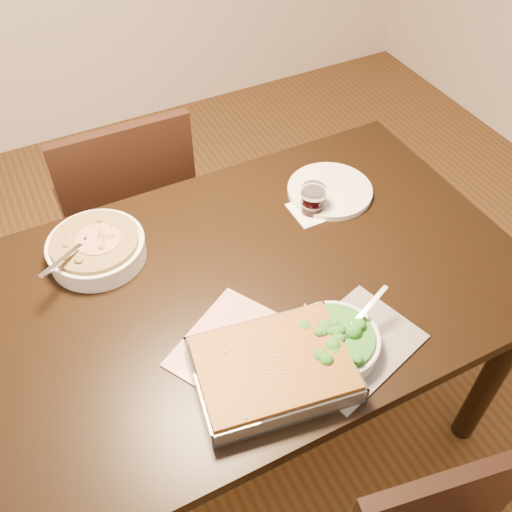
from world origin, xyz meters
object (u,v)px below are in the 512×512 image
Objects in this scene: broccoli_bowl at (334,341)px; chair_far at (128,209)px; baking_dish at (273,369)px; wine_tumbler at (313,199)px; dinner_plate at (330,191)px; table at (255,301)px; stew_bowl at (96,248)px.

chair_far is (-0.23, 0.94, -0.26)m from broccoli_bowl.
baking_dish is 0.56m from wine_tumbler.
dinner_plate is (0.09, 0.05, -0.04)m from wine_tumbler.
chair_far is at bearing 103.09° from baking_dish.
table is at bearing 79.93° from baking_dish.
dinner_plate is at bearing 55.98° from baking_dish.
table is 0.42m from dinner_plate.
chair_far reaches higher than dinner_plate.
wine_tumbler is 0.33× the size of dinner_plate.
dinner_plate is 0.74m from chair_far.
stew_bowl reaches higher than baking_dish.
table is 0.31m from broccoli_bowl.
stew_bowl is (-0.34, 0.26, 0.13)m from table.
wine_tumbler is at bearing -153.02° from dinner_plate.
baking_dish is (-0.10, -0.28, 0.13)m from table.
chair_far is at bearing 129.57° from wine_tumbler.
baking_dish reaches higher than dinner_plate.
broccoli_bowl is 0.62× the size of baking_dish.
stew_bowl is 0.67m from broccoli_bowl.
baking_dish is at bearing -133.10° from dinner_plate.
broccoli_bowl is 0.16m from baking_dish.
baking_dish is 4.59× the size of wine_tumbler.
chair_far is at bearing 137.60° from dinner_plate.
wine_tumbler is 0.09× the size of chair_far.
wine_tumbler reaches higher than table.
stew_bowl is 0.59m from baking_dish.
wine_tumbler reaches higher than dinner_plate.
table is at bearing 104.42° from chair_far.
dinner_plate is (0.35, 0.20, 0.10)m from table.
table is 0.70m from chair_far.
dinner_plate is at bearing 29.75° from table.
wine_tumbler reaches higher than baking_dish.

